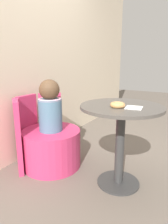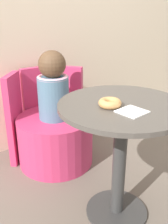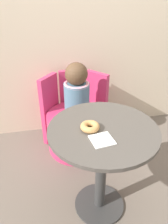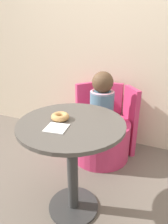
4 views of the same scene
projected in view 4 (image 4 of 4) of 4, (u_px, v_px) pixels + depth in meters
ground_plane at (83, 205)px, 1.57m from camera, size 12.00×12.00×0.00m
back_wall at (127, 38)px, 2.06m from camera, size 6.00×0.06×2.40m
round_table at (72, 147)px, 1.35m from camera, size 0.70×0.70×0.73m
tub_chair at (101, 139)px, 2.12m from camera, size 0.61×0.61×0.40m
booth_backrest at (108, 116)px, 2.27m from camera, size 0.71×0.26×0.74m
child_figure at (102, 99)px, 1.95m from camera, size 0.24×0.24×0.52m
donut at (60, 117)px, 1.31m from camera, size 0.12×0.12×0.04m
paper_napkin at (57, 128)px, 1.20m from camera, size 0.14×0.14×0.01m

